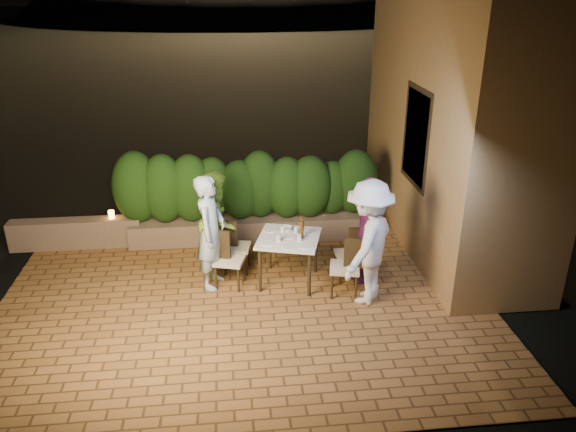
{
  "coord_description": "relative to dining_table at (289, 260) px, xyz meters",
  "views": [
    {
      "loc": [
        -0.13,
        -6.77,
        4.33
      ],
      "look_at": [
        0.7,
        0.8,
        1.05
      ],
      "focal_mm": 35.0,
      "sensor_mm": 36.0,
      "label": 1
    }
  ],
  "objects": [
    {
      "name": "terrace_floor",
      "position": [
        -0.7,
        -0.2,
        -0.45
      ],
      "size": [
        7.0,
        6.0,
        0.15
      ],
      "primitive_type": "cube",
      "color": "brown",
      "rests_on": "ground"
    },
    {
      "name": "window_pane",
      "position": [
        2.12,
        0.8,
        1.62
      ],
      "size": [
        0.08,
        1.0,
        1.4
      ],
      "primitive_type": "cube",
      "color": "black",
      "rests_on": "building_wall"
    },
    {
      "name": "chair_left_front",
      "position": [
        -0.89,
        -0.02,
        0.08
      ],
      "size": [
        0.52,
        0.52,
        0.9
      ],
      "primitive_type": null,
      "rotation": [
        0.0,
        0.0,
        -0.28
      ],
      "color": "black",
      "rests_on": "ground"
    },
    {
      "name": "diner_white",
      "position": [
        1.05,
        -0.63,
        0.54
      ],
      "size": [
        1.25,
        1.35,
        1.82
      ],
      "primitive_type": "imported",
      "rotation": [
        0.0,
        0.0,
        -2.21
      ],
      "color": "silver",
      "rests_on": "ground"
    },
    {
      "name": "hill",
      "position": [
        1.3,
        59.3,
        -4.38
      ],
      "size": [
        52.0,
        40.0,
        22.0
      ],
      "primitive_type": "ellipsoid",
      "color": "black",
      "rests_on": "ground"
    },
    {
      "name": "diner_purple",
      "position": [
        1.21,
        -0.04,
        0.45
      ],
      "size": [
        0.67,
        1.05,
        1.66
      ],
      "primitive_type": "imported",
      "rotation": [
        0.0,
        0.0,
        -1.87
      ],
      "color": "#7B2973",
      "rests_on": "ground"
    },
    {
      "name": "hedge",
      "position": [
        -0.5,
        1.6,
        0.57
      ],
      "size": [
        4.0,
        0.7,
        1.1
      ],
      "primitive_type": null,
      "color": "#17360E",
      "rests_on": "planter"
    },
    {
      "name": "parapet",
      "position": [
        -3.5,
        1.6,
        -0.12
      ],
      "size": [
        2.2,
        0.3,
        0.5
      ],
      "primitive_type": "cube",
      "color": "brown",
      "rests_on": "ground"
    },
    {
      "name": "planter",
      "position": [
        -0.5,
        1.6,
        -0.17
      ],
      "size": [
        4.2,
        0.55,
        0.4
      ],
      "primitive_type": "cube",
      "color": "brown",
      "rests_on": "ground"
    },
    {
      "name": "chair_right_back",
      "position": [
        0.92,
        -0.01,
        0.05
      ],
      "size": [
        0.4,
        0.4,
        0.86
      ],
      "primitive_type": null,
      "rotation": [
        0.0,
        0.0,
        3.16
      ],
      "color": "black",
      "rests_on": "ground"
    },
    {
      "name": "glass_sw",
      "position": [
        -0.07,
        0.2,
        0.43
      ],
      "size": [
        0.06,
        0.06,
        0.11
      ],
      "primitive_type": "cylinder",
      "color": "silver",
      "rests_on": "dining_table"
    },
    {
      "name": "chair_left_back",
      "position": [
        -0.77,
        0.44,
        0.05
      ],
      "size": [
        0.46,
        0.46,
        0.85
      ],
      "primitive_type": null,
      "rotation": [
        0.0,
        0.0,
        -0.18
      ],
      "color": "black",
      "rests_on": "ground"
    },
    {
      "name": "chair_right_front",
      "position": [
        0.77,
        -0.44,
        0.08
      ],
      "size": [
        0.5,
        0.5,
        0.91
      ],
      "primitive_type": null,
      "rotation": [
        0.0,
        0.0,
        2.94
      ],
      "color": "black",
      "rests_on": "ground"
    },
    {
      "name": "dining_table",
      "position": [
        0.0,
        0.0,
        0.0
      ],
      "size": [
        1.09,
        1.09,
        0.75
      ],
      "primitive_type": null,
      "rotation": [
        0.0,
        0.0,
        -0.28
      ],
      "color": "white",
      "rests_on": "ground"
    },
    {
      "name": "plate_nw",
      "position": [
        -0.32,
        -0.18,
        0.38
      ],
      "size": [
        0.2,
        0.2,
        0.01
      ],
      "primitive_type": "cylinder",
      "color": "white",
      "rests_on": "dining_table"
    },
    {
      "name": "plate_centre",
      "position": [
        -0.0,
        0.03,
        0.38
      ],
      "size": [
        0.2,
        0.2,
        0.01
      ],
      "primitive_type": "cylinder",
      "color": "white",
      "rests_on": "dining_table"
    },
    {
      "name": "window_frame",
      "position": [
        2.11,
        0.8,
        1.62
      ],
      "size": [
        0.06,
        1.15,
        1.55
      ],
      "primitive_type": "cube",
      "color": "black",
      "rests_on": "building_wall"
    },
    {
      "name": "plate_sw",
      "position": [
        -0.25,
        0.28,
        0.38
      ],
      "size": [
        0.21,
        0.21,
        0.01
      ],
      "primitive_type": "cylinder",
      "color": "white",
      "rests_on": "dining_table"
    },
    {
      "name": "glass_nw",
      "position": [
        -0.17,
        -0.12,
        0.43
      ],
      "size": [
        0.07,
        0.07,
        0.11
      ],
      "primitive_type": "cylinder",
      "color": "silver",
      "rests_on": "dining_table"
    },
    {
      "name": "plate_front",
      "position": [
        -0.01,
        -0.32,
        0.38
      ],
      "size": [
        0.24,
        0.24,
        0.01
      ],
      "primitive_type": "cylinder",
      "color": "white",
      "rests_on": "dining_table"
    },
    {
      "name": "glass_ne",
      "position": [
        0.14,
        -0.14,
        0.43
      ],
      "size": [
        0.06,
        0.06,
        0.1
      ],
      "primitive_type": "cylinder",
      "color": "silver",
      "rests_on": "dining_table"
    },
    {
      "name": "parapet_lamp",
      "position": [
        -2.87,
        1.6,
        0.2
      ],
      "size": [
        0.1,
        0.1,
        0.14
      ],
      "primitive_type": "cylinder",
      "color": "orange",
      "rests_on": "parapet"
    },
    {
      "name": "plate_se",
      "position": [
        0.31,
        0.17,
        0.38
      ],
      "size": [
        0.23,
        0.23,
        0.01
      ],
      "primitive_type": "cylinder",
      "color": "white",
      "rests_on": "dining_table"
    },
    {
      "name": "glass_se",
      "position": [
        0.13,
        0.13,
        0.43
      ],
      "size": [
        0.06,
        0.06,
        0.11
      ],
      "primitive_type": "cylinder",
      "color": "silver",
      "rests_on": "dining_table"
    },
    {
      "name": "bowl",
      "position": [
        -0.01,
        0.27,
        0.4
      ],
      "size": [
        0.23,
        0.23,
        0.05
      ],
      "primitive_type": "imported",
      "rotation": [
        0.0,
        0.0,
        -0.33
      ],
      "color": "white",
      "rests_on": "dining_table"
    },
    {
      "name": "beer_bottle",
      "position": [
        0.19,
        -0.03,
        0.54
      ],
      "size": [
        0.06,
        0.06,
        0.33
      ],
      "primitive_type": null,
      "color": "#4D2F0C",
      "rests_on": "dining_table"
    },
    {
      "name": "ground",
      "position": [
        -0.7,
        -0.7,
        -0.4
      ],
      "size": [
        400.0,
        400.0,
        0.0
      ],
      "primitive_type": "plane",
      "color": "black",
      "rests_on": "ground"
    },
    {
      "name": "plate_ne",
      "position": [
        0.21,
        -0.31,
        0.38
      ],
      "size": [
        0.24,
        0.24,
        0.01
      ],
      "primitive_type": "cylinder",
      "color": "white",
      "rests_on": "dining_table"
    },
    {
      "name": "building_wall",
      "position": [
        2.9,
        1.3,
        2.12
      ],
      "size": [
        1.6,
        5.0,
        5.0
      ],
      "primitive_type": "cube",
      "color": "#9D723E",
      "rests_on": "ground"
    },
    {
      "name": "diner_blue",
      "position": [
        -1.14,
        0.04,
        0.5
      ],
      "size": [
        0.58,
        0.73,
        1.74
      ],
      "primitive_type": "imported",
      "rotation": [
        0.0,
        0.0,
        1.29
      ],
      "color": "#A7C2D7",
      "rests_on": "ground"
    },
    {
      "name": "diner_green",
      "position": [
        -1.06,
        0.56,
        0.44
      ],
      "size": [
        0.73,
        0.87,
        1.63
      ],
      "primitive_type": "imported",
      "rotation": [
        0.0,
        0.0,
        1.42
      ],
      "color": "#86BA3A",
      "rests_on": "ground"
    }
  ]
}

